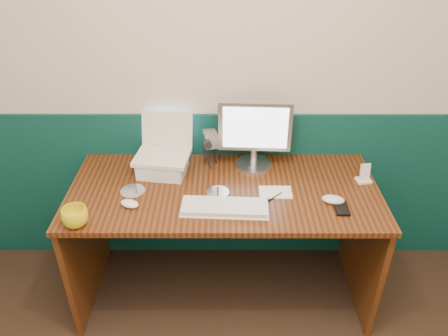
{
  "coord_description": "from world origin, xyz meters",
  "views": [
    {
      "loc": [
        -0.11,
        -0.47,
        2.04
      ],
      "look_at": [
        -0.11,
        1.23,
        0.97
      ],
      "focal_mm": 35.0,
      "sensor_mm": 36.0,
      "label": 1
    }
  ],
  "objects_px": {
    "laptop": "(161,140)",
    "mug": "(75,217)",
    "desk": "(224,243)",
    "keyboard": "(225,208)",
    "monitor": "(254,135)",
    "camcorder": "(211,150)"
  },
  "relations": [
    {
      "from": "laptop",
      "to": "mug",
      "type": "height_order",
      "value": "laptop"
    },
    {
      "from": "mug",
      "to": "desk",
      "type": "bearing_deg",
      "value": 23.54
    },
    {
      "from": "desk",
      "to": "keyboard",
      "type": "xyz_separation_m",
      "value": [
        0.0,
        -0.18,
        0.39
      ]
    },
    {
      "from": "monitor",
      "to": "camcorder",
      "type": "bearing_deg",
      "value": -178.79
    },
    {
      "from": "monitor",
      "to": "mug",
      "type": "xyz_separation_m",
      "value": [
        -0.84,
        -0.52,
        -0.15
      ]
    },
    {
      "from": "desk",
      "to": "camcorder",
      "type": "xyz_separation_m",
      "value": [
        -0.07,
        0.23,
        0.47
      ]
    },
    {
      "from": "desk",
      "to": "mug",
      "type": "xyz_separation_m",
      "value": [
        -0.68,
        -0.29,
        0.42
      ]
    },
    {
      "from": "laptop",
      "to": "mug",
      "type": "xyz_separation_m",
      "value": [
        -0.34,
        -0.45,
        -0.16
      ]
    },
    {
      "from": "laptop",
      "to": "monitor",
      "type": "distance_m",
      "value": 0.5
    },
    {
      "from": "camcorder",
      "to": "desk",
      "type": "bearing_deg",
      "value": -84.25
    },
    {
      "from": "monitor",
      "to": "laptop",
      "type": "bearing_deg",
      "value": -169.46
    },
    {
      "from": "monitor",
      "to": "camcorder",
      "type": "xyz_separation_m",
      "value": [
        -0.24,
        0.01,
        -0.1
      ]
    },
    {
      "from": "laptop",
      "to": "keyboard",
      "type": "bearing_deg",
      "value": -36.96
    },
    {
      "from": "monitor",
      "to": "mug",
      "type": "height_order",
      "value": "monitor"
    },
    {
      "from": "keyboard",
      "to": "camcorder",
      "type": "xyz_separation_m",
      "value": [
        -0.08,
        0.41,
        0.08
      ]
    },
    {
      "from": "keyboard",
      "to": "laptop",
      "type": "bearing_deg",
      "value": 137.93
    },
    {
      "from": "laptop",
      "to": "monitor",
      "type": "height_order",
      "value": "monitor"
    },
    {
      "from": "monitor",
      "to": "keyboard",
      "type": "height_order",
      "value": "monitor"
    },
    {
      "from": "monitor",
      "to": "keyboard",
      "type": "xyz_separation_m",
      "value": [
        -0.16,
        -0.4,
        -0.18
      ]
    },
    {
      "from": "desk",
      "to": "laptop",
      "type": "bearing_deg",
      "value": 154.81
    },
    {
      "from": "laptop",
      "to": "keyboard",
      "type": "distance_m",
      "value": 0.51
    },
    {
      "from": "desk",
      "to": "camcorder",
      "type": "relative_size",
      "value": 8.32
    }
  ]
}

